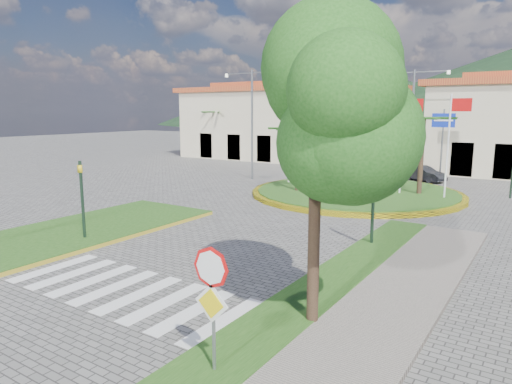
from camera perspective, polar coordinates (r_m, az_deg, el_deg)
The scene contains 18 objects.
verge_right at distance 9.58m, azimuth -5.71°, elevation -21.43°, with size 1.60×28.00×0.18m, color #1D4814.
median_left at distance 20.09m, azimuth -23.94°, elevation -5.19°, with size 5.00×14.00×0.18m, color #1D4814.
crosswalk at distance 13.96m, azimuth -16.11°, elevation -11.67°, with size 8.00×3.00×0.01m, color silver.
roundabout_island at distance 28.56m, azimuth 12.38°, elevation -0.03°, with size 12.70×12.70×6.00m.
stop_sign at distance 8.73m, azimuth -5.55°, elevation -12.19°, with size 0.80×0.11×2.65m.
deciduous_tree at distance 10.33m, azimuth 7.63°, elevation 10.48°, with size 3.60×3.60×6.80m.
traffic_light_left at distance 18.92m, azimuth -20.93°, elevation -0.14°, with size 0.15×0.18×3.20m.
traffic_light_right at distance 17.48m, azimuth 14.47°, elevation -0.58°, with size 0.15×0.18×3.20m.
direction_sign_west at distance 37.28m, azimuth 14.71°, elevation 7.41°, with size 1.60×0.14×5.20m.
direction_sign_east at distance 35.98m, azimuth 22.31°, elevation 6.90°, with size 1.60×0.14×5.20m.
street_lamp_centre at distance 35.46m, azimuth 18.90°, elevation 8.64°, with size 4.80×0.16×8.00m.
street_lamp_west at distance 34.09m, azimuth -0.50°, elevation 9.14°, with size 4.80×0.16×8.00m.
building_left at distance 48.65m, azimuth 3.86°, elevation 8.72°, with size 23.32×9.54×8.05m.
hill_far_west at distance 158.37m, azimuth 9.36°, elevation 12.16°, with size 140.00×140.00×22.00m, color black.
hill_near_back at distance 135.80m, azimuth 25.37°, elevation 10.42°, with size 110.00×110.00×16.00m, color black.
white_van at distance 38.92m, azimuth 7.75°, elevation 3.55°, with size 2.29×4.96×1.38m, color white.
car_dark_a at distance 39.16m, azimuth 17.94°, elevation 3.06°, with size 1.41×3.51×1.20m, color black.
car_dark_b at distance 35.55m, azimuth 20.11°, elevation 2.19°, with size 1.18×3.38×1.11m, color black.
Camera 1 is at (10.01, -4.29, 5.10)m, focal length 32.00 mm.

